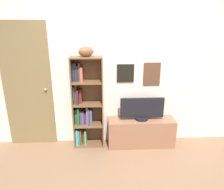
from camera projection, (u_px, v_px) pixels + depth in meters
The scene contains 7 objects.
ground at pixel (125, 182), 2.83m from camera, with size 5.20×5.20×0.04m, color #896549.
back_wall at pixel (119, 76), 3.51m from camera, with size 4.80×0.08×2.41m.
bookshelf at pixel (85, 106), 3.51m from camera, with size 0.51×0.28×1.55m.
football at pixel (86, 52), 3.20m from camera, with size 0.24×0.15×0.15m, color brown.
tv_stand at pixel (141, 132), 3.63m from camera, with size 1.14×0.36×0.48m.
television at pixel (142, 109), 3.50m from camera, with size 0.74×0.22×0.39m.
door at pixel (28, 87), 3.44m from camera, with size 0.79×0.09×2.09m.
Camera 1 is at (-0.28, -2.30, 2.00)m, focal length 33.28 mm.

